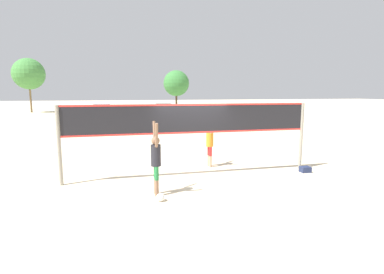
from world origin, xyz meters
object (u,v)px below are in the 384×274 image
Objects in this scene: player_spiker at (156,157)px; tree_right_cluster at (176,83)px; volleyball_net at (192,124)px; parked_car_near at (103,110)px; tree_left_cluster at (29,74)px; parked_car_mid at (165,109)px; gear_bag at (305,169)px; volleyball at (160,197)px; player_blocker at (210,141)px.

tree_right_cluster is at bearing -11.77° from player_spiker.
volleyball_net is 1.78× the size of parked_car_near.
tree_left_cluster reaches higher than volleyball_net.
tree_right_cluster is (2.90, 6.76, 3.64)m from parked_car_mid.
parked_car_near is (-8.42, 31.07, 0.49)m from gear_bag.
parked_car_mid is 0.74× the size of tree_right_cluster.
volleyball is 0.03× the size of tree_left_cluster.
player_blocker is at bearing -92.57° from parked_car_mid.
volleyball_net is 1.71m from player_blocker.
player_blocker is 3.67m from gear_bag.
parked_car_near is at bearing -33.87° from tree_left_cluster.
tree_left_cluster is 21.11m from tree_right_cluster.
player_spiker is at bearing -101.77° from tree_right_cluster.
parked_car_near reaches higher than volleyball.
tree_left_cluster is at bearing 111.14° from volleyball_net.
parked_car_mid reaches higher than parked_car_near.
player_blocker is 36.46m from tree_right_cluster.
parked_car_near is at bearing 97.96° from volleyball_net.
volleyball_net is 23.84× the size of gear_bag.
volleyball_net is 40.28m from tree_left_cluster.
parked_car_near is at bearing -149.34° from tree_right_cluster.
gear_bag is 0.06× the size of tree_right_cluster.
player_blocker is 0.26× the size of tree_left_cluster.
gear_bag is (5.55, 1.66, -0.01)m from volleyball.
parked_car_mid is at bearing 90.81° from gear_bag.
player_blocker is at bearing 49.12° from volleyball_net.
player_blocker is 4.19m from volleyball.
tree_right_cluster reaches higher than player_spiker.
player_spiker is (-1.44, -1.63, -0.71)m from volleyball_net.
volleyball is at bearing -123.09° from volleyball_net.
player_spiker reaches higher than parked_car_mid.
player_spiker is at bearing -131.54° from volleyball_net.
tree_right_cluster is at bearing 69.52° from parked_car_mid.
player_spiker is 41.39m from tree_left_cluster.
gear_bag is (5.59, 1.14, -0.99)m from player_spiker.
tree_left_cluster reaches higher than parked_car_near.
tree_left_cluster reaches higher than player_spiker.
tree_right_cluster reaches higher than parked_car_near.
parked_car_near is at bearing 105.16° from gear_bag.
gear_bag is 32.19m from parked_car_near.
tree_left_cluster is (-18.61, 37.91, 5.32)m from gear_bag.
gear_bag is at bearing -78.48° from player_spiker.
player_spiker is 0.33× the size of tree_right_cluster.
volleyball is at bearing -96.20° from parked_car_mid.
tree_left_cluster reaches higher than volleyball.
volleyball_net reaches higher than player_spiker.
tree_left_cluster reaches higher than tree_right_cluster.
volleyball reaches higher than gear_bag.
gear_bag is at bearing 16.68° from volleyball.
tree_left_cluster is at bearing 18.45° from player_spiker.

